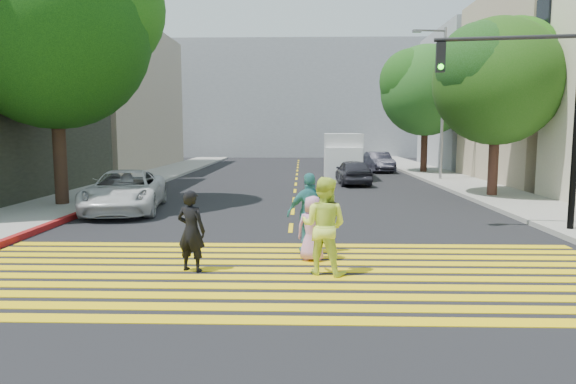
{
  "coord_description": "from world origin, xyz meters",
  "views": [
    {
      "loc": [
        0.31,
        -8.44,
        2.78
      ],
      "look_at": [
        0.0,
        3.0,
        1.4
      ],
      "focal_mm": 32.0,
      "sensor_mm": 36.0,
      "label": 1
    }
  ],
  "objects_px": {
    "white_van": "(342,157)",
    "tree_left": "(56,22)",
    "white_sedan": "(125,191)",
    "pedestrian_man": "(191,231)",
    "dark_car_parked": "(378,162)",
    "tree_right_near": "(498,75)",
    "tree_right_far": "(427,86)",
    "pedestrian_woman": "(324,226)",
    "silver_car": "(339,159)",
    "dark_car_near": "(352,172)",
    "traffic_signal": "(537,99)",
    "pedestrian_extra": "(310,213)",
    "pedestrian_child": "(312,228)"
  },
  "relations": [
    {
      "from": "white_van",
      "to": "tree_left",
      "type": "bearing_deg",
      "value": -131.05
    },
    {
      "from": "white_sedan",
      "to": "tree_left",
      "type": "bearing_deg",
      "value": 151.64
    },
    {
      "from": "pedestrian_man",
      "to": "dark_car_parked",
      "type": "xyz_separation_m",
      "value": [
        7.32,
        24.72,
        -0.14
      ]
    },
    {
      "from": "tree_right_near",
      "to": "tree_right_far",
      "type": "relative_size",
      "value": 0.89
    },
    {
      "from": "pedestrian_woman",
      "to": "silver_car",
      "type": "xyz_separation_m",
      "value": [
        2.49,
        30.16,
        -0.35
      ]
    },
    {
      "from": "tree_right_far",
      "to": "dark_car_near",
      "type": "relative_size",
      "value": 2.16
    },
    {
      "from": "tree_left",
      "to": "silver_car",
      "type": "xyz_separation_m",
      "value": [
        11.49,
        21.72,
        -5.92
      ]
    },
    {
      "from": "silver_car",
      "to": "traffic_signal",
      "type": "xyz_separation_m",
      "value": [
        3.3,
        -25.99,
        3.01
      ]
    },
    {
      "from": "pedestrian_extra",
      "to": "tree_right_near",
      "type": "bearing_deg",
      "value": -141.55
    },
    {
      "from": "tree_right_near",
      "to": "dark_car_near",
      "type": "xyz_separation_m",
      "value": [
        -5.25,
        5.23,
        -4.33
      ]
    },
    {
      "from": "silver_car",
      "to": "dark_car_parked",
      "type": "distance_m",
      "value": 5.77
    },
    {
      "from": "tree_right_far",
      "to": "pedestrian_child",
      "type": "distance_m",
      "value": 24.09
    },
    {
      "from": "dark_car_parked",
      "to": "silver_car",
      "type": "bearing_deg",
      "value": 107.2
    },
    {
      "from": "silver_car",
      "to": "dark_car_near",
      "type": "bearing_deg",
      "value": 86.28
    },
    {
      "from": "pedestrian_man",
      "to": "pedestrian_woman",
      "type": "relative_size",
      "value": 0.86
    },
    {
      "from": "pedestrian_man",
      "to": "traffic_signal",
      "type": "xyz_separation_m",
      "value": [
        8.38,
        4.06,
        2.79
      ]
    },
    {
      "from": "pedestrian_man",
      "to": "pedestrian_woman",
      "type": "distance_m",
      "value": 2.61
    },
    {
      "from": "pedestrian_child",
      "to": "white_van",
      "type": "height_order",
      "value": "white_van"
    },
    {
      "from": "tree_right_near",
      "to": "white_sedan",
      "type": "relative_size",
      "value": 1.45
    },
    {
      "from": "tree_left",
      "to": "pedestrian_man",
      "type": "xyz_separation_m",
      "value": [
        6.41,
        -8.32,
        -5.71
      ]
    },
    {
      "from": "tree_left",
      "to": "white_van",
      "type": "relative_size",
      "value": 1.74
    },
    {
      "from": "dark_car_near",
      "to": "white_van",
      "type": "bearing_deg",
      "value": -90.56
    },
    {
      "from": "tree_left",
      "to": "white_sedan",
      "type": "bearing_deg",
      "value": -19.3
    },
    {
      "from": "pedestrian_woman",
      "to": "white_sedan",
      "type": "distance_m",
      "value": 9.97
    },
    {
      "from": "white_sedan",
      "to": "silver_car",
      "type": "xyz_separation_m",
      "value": [
        8.98,
        22.6,
        -0.11
      ]
    },
    {
      "from": "pedestrian_extra",
      "to": "dark_car_near",
      "type": "relative_size",
      "value": 0.48
    },
    {
      "from": "tree_right_far",
      "to": "dark_car_near",
      "type": "height_order",
      "value": "tree_right_far"
    },
    {
      "from": "silver_car",
      "to": "dark_car_parked",
      "type": "bearing_deg",
      "value": 110.32
    },
    {
      "from": "pedestrian_extra",
      "to": "white_van",
      "type": "relative_size",
      "value": 0.33
    },
    {
      "from": "tree_right_far",
      "to": "silver_car",
      "type": "height_order",
      "value": "tree_right_far"
    },
    {
      "from": "pedestrian_extra",
      "to": "white_van",
      "type": "height_order",
      "value": "white_van"
    },
    {
      "from": "tree_left",
      "to": "tree_right_near",
      "type": "xyz_separation_m",
      "value": [
        16.43,
        2.94,
        -1.54
      ]
    },
    {
      "from": "tree_right_far",
      "to": "pedestrian_child",
      "type": "height_order",
      "value": "tree_right_far"
    },
    {
      "from": "tree_left",
      "to": "pedestrian_woman",
      "type": "height_order",
      "value": "tree_left"
    },
    {
      "from": "tree_left",
      "to": "pedestrian_man",
      "type": "distance_m",
      "value": 11.95
    },
    {
      "from": "white_sedan",
      "to": "tree_right_near",
      "type": "bearing_deg",
      "value": 6.28
    },
    {
      "from": "pedestrian_woman",
      "to": "pedestrian_extra",
      "type": "distance_m",
      "value": 1.73
    },
    {
      "from": "white_van",
      "to": "pedestrian_child",
      "type": "bearing_deg",
      "value": -94.15
    },
    {
      "from": "dark_car_near",
      "to": "dark_car_parked",
      "type": "height_order",
      "value": "dark_car_parked"
    },
    {
      "from": "tree_right_far",
      "to": "tree_left",
      "type": "bearing_deg",
      "value": -137.87
    },
    {
      "from": "pedestrian_child",
      "to": "dark_car_near",
      "type": "distance_m",
      "value": 15.77
    },
    {
      "from": "silver_car",
      "to": "pedestrian_child",
      "type": "bearing_deg",
      "value": 82.32
    },
    {
      "from": "tree_right_near",
      "to": "white_van",
      "type": "relative_size",
      "value": 1.32
    },
    {
      "from": "pedestrian_woman",
      "to": "white_sedan",
      "type": "relative_size",
      "value": 0.37
    },
    {
      "from": "pedestrian_child",
      "to": "dark_car_parked",
      "type": "height_order",
      "value": "pedestrian_child"
    },
    {
      "from": "tree_right_near",
      "to": "pedestrian_man",
      "type": "xyz_separation_m",
      "value": [
        -10.03,
        -11.26,
        -4.17
      ]
    },
    {
      "from": "dark_car_near",
      "to": "white_van",
      "type": "distance_m",
      "value": 3.51
    },
    {
      "from": "pedestrian_woman",
      "to": "white_van",
      "type": "relative_size",
      "value": 0.34
    },
    {
      "from": "pedestrian_woman",
      "to": "traffic_signal",
      "type": "xyz_separation_m",
      "value": [
        5.78,
        4.18,
        2.66
      ]
    },
    {
      "from": "silver_car",
      "to": "tree_right_far",
      "type": "bearing_deg",
      "value": 123.59
    }
  ]
}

